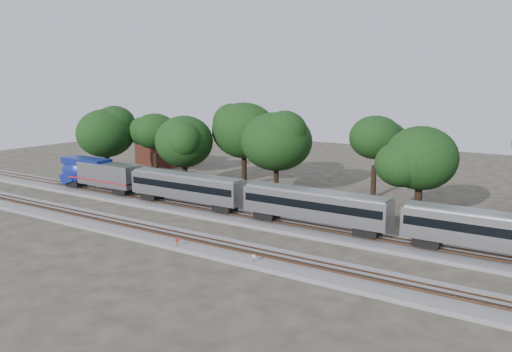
% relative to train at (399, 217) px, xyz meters
% --- Properties ---
extents(ground, '(160.00, 160.00, 0.00)m').
position_rel_train_xyz_m(ground, '(-18.70, -6.00, -3.03)').
color(ground, '#383328').
rests_on(ground, ground).
extents(track_far, '(160.00, 5.00, 0.73)m').
position_rel_train_xyz_m(track_far, '(-18.70, -0.00, -2.82)').
color(track_far, slate).
rests_on(track_far, ground).
extents(track_near, '(160.00, 5.00, 0.73)m').
position_rel_train_xyz_m(track_near, '(-18.70, -10.00, -2.82)').
color(track_near, slate).
rests_on(track_near, ground).
extents(train, '(101.59, 2.89, 4.26)m').
position_rel_train_xyz_m(train, '(0.00, 0.00, 0.00)').
color(train, '#A9ACB0').
rests_on(train, ground).
extents(switch_stand_red, '(0.37, 0.11, 1.16)m').
position_rel_train_xyz_m(switch_stand_red, '(-17.21, -12.17, -2.29)').
color(switch_stand_red, '#512D19').
rests_on(switch_stand_red, ground).
extents(switch_stand_white, '(0.33, 0.15, 1.06)m').
position_rel_train_xyz_m(switch_stand_white, '(-8.86, -11.75, -2.35)').
color(switch_stand_white, '#512D19').
rests_on(switch_stand_white, ground).
extents(switch_lever, '(0.51, 0.31, 0.30)m').
position_rel_train_xyz_m(switch_lever, '(-12.00, -11.42, -2.88)').
color(switch_lever, '#512D19').
rests_on(switch_lever, ground).
extents(brick_building, '(10.14, 7.37, 4.73)m').
position_rel_train_xyz_m(brick_building, '(-52.97, 24.91, -0.64)').
color(brick_building, brown).
rests_on(brick_building, ground).
extents(tree_0, '(7.64, 7.64, 10.77)m').
position_rel_train_xyz_m(tree_0, '(-50.32, 8.38, 4.47)').
color(tree_0, black).
rests_on(tree_0, ground).
extents(tree_1, '(7.92, 7.92, 11.16)m').
position_rel_train_xyz_m(tree_1, '(-43.88, 12.90, 4.74)').
color(tree_1, black).
rests_on(tree_1, ground).
extents(tree_2, '(7.13, 7.13, 10.05)m').
position_rel_train_xyz_m(tree_2, '(-35.01, 9.79, 3.97)').
color(tree_2, black).
rests_on(tree_2, ground).
extents(tree_3, '(8.68, 8.68, 12.24)m').
position_rel_train_xyz_m(tree_3, '(-28.17, 15.42, 5.50)').
color(tree_3, black).
rests_on(tree_3, ground).
extents(tree_4, '(7.79, 7.79, 10.98)m').
position_rel_train_xyz_m(tree_4, '(-20.76, 12.36, 4.62)').
color(tree_4, black).
rests_on(tree_4, ground).
extents(tree_5, '(8.46, 8.46, 11.93)m').
position_rel_train_xyz_m(tree_5, '(-9.12, 18.77, 5.28)').
color(tree_5, black).
rests_on(tree_5, ground).
extents(tree_6, '(7.32, 7.32, 10.32)m').
position_rel_train_xyz_m(tree_6, '(-0.98, 10.73, 4.16)').
color(tree_6, black).
rests_on(tree_6, ground).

